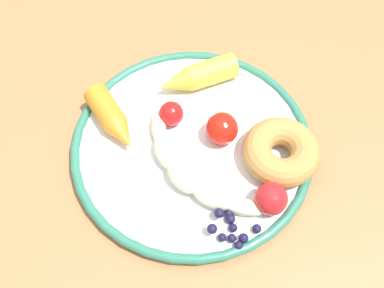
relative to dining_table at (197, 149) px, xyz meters
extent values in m
plane|color=#524948|center=(0.00, 0.00, -0.65)|extent=(6.00, 6.00, 0.00)
cube|color=#996C42|center=(0.00, 0.00, 0.06)|extent=(1.25, 0.88, 0.03)
cube|color=olive|center=(0.57, -0.38, -0.30)|extent=(0.05, 0.05, 0.70)
cube|color=olive|center=(0.57, 0.38, -0.30)|extent=(0.05, 0.05, 0.70)
cylinder|color=white|center=(-0.04, 0.02, 0.08)|extent=(0.30, 0.30, 0.01)
torus|color=#2E765F|center=(-0.04, 0.02, 0.09)|extent=(0.32, 0.32, 0.01)
ellipsoid|color=beige|center=(-0.01, 0.06, 0.10)|extent=(0.05, 0.03, 0.02)
ellipsoid|color=beige|center=(-0.05, 0.06, 0.10)|extent=(0.05, 0.03, 0.02)
ellipsoid|color=beige|center=(-0.09, 0.04, 0.11)|extent=(0.06, 0.05, 0.03)
ellipsoid|color=beige|center=(-0.13, 0.01, 0.10)|extent=(0.05, 0.05, 0.02)
ellipsoid|color=beige|center=(-0.15, -0.02, 0.10)|extent=(0.04, 0.05, 0.02)
cylinder|color=orange|center=(0.03, 0.12, 0.11)|extent=(0.07, 0.05, 0.03)
cone|color=orange|center=(-0.02, 0.10, 0.11)|extent=(0.05, 0.04, 0.03)
cylinder|color=yellow|center=(0.05, -0.03, 0.11)|extent=(0.04, 0.07, 0.04)
cone|color=yellow|center=(0.05, 0.02, 0.11)|extent=(0.04, 0.05, 0.04)
torus|color=#B98545|center=(-0.09, -0.08, 0.11)|extent=(0.13, 0.13, 0.04)
sphere|color=#191638|center=(-0.17, -0.03, 0.10)|extent=(0.01, 0.01, 0.01)
sphere|color=#191638|center=(-0.17, 0.00, 0.10)|extent=(0.01, 0.01, 0.01)
sphere|color=#191638|center=(-0.14, -0.01, 0.10)|extent=(0.01, 0.01, 0.01)
sphere|color=#191638|center=(-0.16, 0.00, 0.10)|extent=(0.01, 0.01, 0.01)
sphere|color=#191638|center=(-0.18, -0.01, 0.10)|extent=(0.01, 0.01, 0.01)
sphere|color=#191638|center=(-0.18, 0.01, 0.10)|extent=(0.01, 0.01, 0.01)
sphere|color=#191638|center=(-0.15, 0.00, 0.10)|extent=(0.01, 0.01, 0.01)
sphere|color=#191638|center=(-0.17, 0.02, 0.10)|extent=(0.01, 0.01, 0.01)
sphere|color=#191638|center=(-0.19, 0.00, 0.10)|extent=(0.01, 0.01, 0.01)
sphere|color=#191638|center=(-0.15, 0.01, 0.11)|extent=(0.01, 0.01, 0.01)
sphere|color=#191638|center=(-0.16, 0.03, 0.11)|extent=(0.01, 0.01, 0.01)
sphere|color=red|center=(-0.15, -0.05, 0.11)|extent=(0.04, 0.04, 0.04)
sphere|color=red|center=(0.00, 0.04, 0.11)|extent=(0.03, 0.03, 0.03)
sphere|color=red|center=(-0.04, -0.02, 0.11)|extent=(0.04, 0.04, 0.04)
camera|label=1|loc=(-0.33, 0.09, 0.59)|focal=41.53mm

